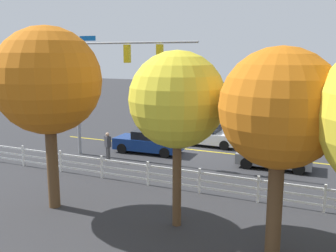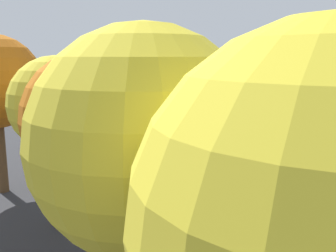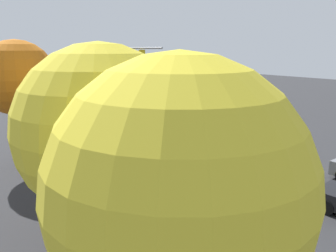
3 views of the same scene
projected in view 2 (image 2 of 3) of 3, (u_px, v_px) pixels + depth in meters
The scene contains 12 objects.
ground_plane at pixel (199, 157), 23.29m from camera, with size 120.00×120.00×0.00m, color #2D2D30.
lane_center_stripe at pixel (252, 172), 20.34m from camera, with size 28.00×0.16×0.01m, color gold.
signal_assembly at pixel (111, 76), 22.71m from camera, with size 7.85×0.38×7.18m.
car_2 at pixel (253, 174), 17.94m from camera, with size 4.02×2.04×1.35m.
car_3 at pixel (222, 144), 23.98m from camera, with size 4.24×2.11×1.40m.
car_4 at pixel (153, 144), 23.72m from camera, with size 4.33×2.04×1.43m.
pedestrian at pixel (106, 144), 22.88m from camera, with size 0.48×0.44×1.69m.
white_rail_fence at pixel (132, 187), 16.23m from camera, with size 26.10×0.10×1.15m.
tree_0 at pixel (57, 104), 13.03m from camera, with size 3.37×3.37×6.29m.
tree_1 at pixel (145, 142), 7.14m from camera, with size 4.49×4.49×6.90m.
tree_3 at pixel (89, 120), 9.93m from camera, with size 3.57×3.57×6.40m.
tree_4 at pixel (329, 223), 3.90m from camera, with size 4.32×4.32×6.71m.
Camera 2 is at (-15.64, 16.32, 6.26)m, focal length 39.67 mm.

